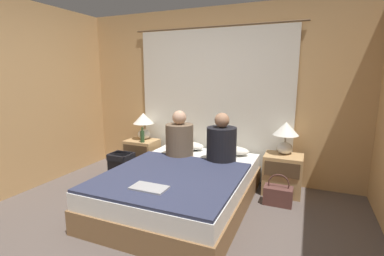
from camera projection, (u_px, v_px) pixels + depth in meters
The scene contains 17 objects.
ground_plane at pixel (139, 247), 2.54m from camera, with size 16.00×16.00×0.00m, color #564C47.
wall_back at pixel (214, 95), 4.18m from camera, with size 4.34×0.06×2.50m.
curtain_panel at pixel (212, 104), 4.15m from camera, with size 2.55×0.03×2.23m.
bed at pixel (182, 187), 3.34m from camera, with size 1.53×2.08×0.44m.
nightstand_left at pixel (142, 156), 4.47m from camera, with size 0.48×0.40×0.52m.
nightstand_right at pixel (283, 174), 3.65m from camera, with size 0.48×0.40×0.52m.
lamp_left at pixel (144, 122), 4.43m from camera, with size 0.33×0.33×0.43m.
lamp_right at pixel (286, 134), 3.61m from camera, with size 0.33×0.33×0.43m.
pillow_left at pixel (186, 145), 4.19m from camera, with size 0.57×0.29×0.12m.
pillow_right at pixel (229, 150), 3.93m from camera, with size 0.57×0.29×0.12m.
blanket_on_bed at pixel (171, 176), 3.04m from camera, with size 1.47×1.47×0.03m.
person_left_in_bed at pixel (179, 138), 3.79m from camera, with size 0.38×0.38×0.64m.
person_right_in_bed at pixel (222, 142), 3.56m from camera, with size 0.38×0.38×0.64m.
beer_bottle_on_left_stand at pixel (142, 136), 4.27m from camera, with size 0.07×0.07×0.23m.
laptop_on_bed at pixel (149, 188), 2.68m from camera, with size 0.35×0.20×0.02m.
backpack_on_floor at pixel (122, 166), 4.04m from camera, with size 0.32×0.28×0.43m.
handbag_on_floor at pixel (278, 195), 3.36m from camera, with size 0.33×0.19×0.38m.
Camera 1 is at (1.34, -1.91, 1.56)m, focal length 26.00 mm.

